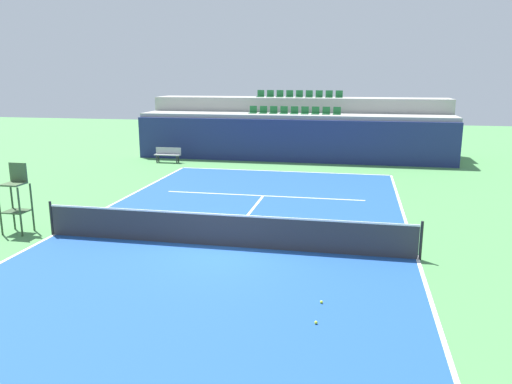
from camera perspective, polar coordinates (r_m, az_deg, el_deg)
The scene contains 17 objects.
ground_plane at distance 14.75m, azimuth -3.76°, elevation -6.18°, with size 80.00×80.00×0.00m, color #4C8C4C.
court_surface at distance 14.74m, azimuth -3.76°, elevation -6.16°, with size 11.00×24.00×0.01m, color #1E4C99.
baseline_far at distance 26.10m, azimuth 3.06°, elevation 2.36°, with size 11.00×0.10×0.00m, color white.
sideline_left at distance 16.94m, azimuth -21.92°, elevation -4.51°, with size 0.10×24.00×0.00m, color white.
sideline_right at distance 14.38m, azimuth 17.88°, elevation -7.26°, with size 0.10×24.00×0.00m, color white.
service_line_far at distance 20.74m, azimuth 0.83°, elevation -0.43°, with size 8.26×0.10×0.00m, color white.
centre_service_line at distance 17.71m, azimuth -1.07°, elevation -2.80°, with size 0.10×6.40×0.00m, color white.
back_wall at distance 28.82m, azimuth 3.96°, elevation 5.78°, with size 18.36×0.30×2.43m, color navy.
stands_tier_lower at distance 30.13m, azimuth 4.30°, elevation 6.31°, with size 18.36×2.40×2.65m, color #9E9E99.
stands_tier_upper at distance 32.46m, azimuth 4.85°, elevation 7.55°, with size 18.36×2.40×3.52m, color #9E9E99.
seating_row_lower at distance 30.09m, azimuth 4.37°, elevation 9.07°, with size 5.42×0.44×0.44m.
seating_row_upper at distance 32.43m, azimuth 4.93°, elevation 10.88°, with size 5.42×0.44×0.44m.
tennis_net at distance 14.59m, azimuth -3.79°, elevation -4.29°, with size 11.08×0.08×1.07m.
umpire_chair at distance 17.41m, azimuth -25.59°, elevation -0.40°, with size 0.76×0.66×2.20m.
player_bench at distance 29.19m, azimuth -9.98°, elevation 4.31°, with size 1.50×0.40×0.85m.
tennis_ball_0 at distance 10.43m, azimuth 6.83°, elevation -14.49°, with size 0.07×0.07×0.07m, color #CCE033.
tennis_ball_2 at distance 11.29m, azimuth 7.44°, elevation -12.28°, with size 0.07×0.07×0.07m, color #CCE033.
Camera 1 is at (3.68, -13.43, 4.85)m, focal length 35.24 mm.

